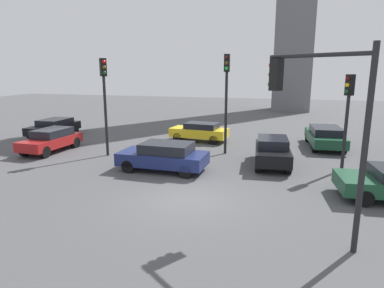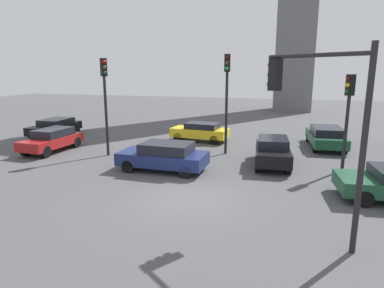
% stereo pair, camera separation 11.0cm
% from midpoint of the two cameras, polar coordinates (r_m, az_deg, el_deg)
% --- Properties ---
extents(ground_plane, '(100.43, 100.43, 0.00)m').
position_cam_midpoint_polar(ground_plane, '(13.32, -0.77, -9.27)').
color(ground_plane, '#4C4C4F').
extents(traffic_light_0, '(0.47, 0.47, 4.74)m').
position_cam_midpoint_polar(traffic_light_0, '(17.91, 25.16, 6.12)').
color(traffic_light_0, black).
rests_on(traffic_light_0, ground_plane).
extents(traffic_light_1, '(0.34, 0.47, 5.84)m').
position_cam_midpoint_polar(traffic_light_1, '(19.83, 6.10, 9.74)').
color(traffic_light_1, black).
rests_on(traffic_light_1, ground_plane).
extents(traffic_light_2, '(0.47, 0.46, 5.59)m').
position_cam_midpoint_polar(traffic_light_2, '(19.97, -14.43, 9.00)').
color(traffic_light_2, black).
rests_on(traffic_light_2, ground_plane).
extents(traffic_light_3, '(2.72, 2.13, 5.61)m').
position_cam_midpoint_polar(traffic_light_3, '(10.28, 20.69, 6.32)').
color(traffic_light_3, black).
rests_on(traffic_light_3, ground_plane).
extents(car_0, '(1.85, 4.16, 1.40)m').
position_cam_midpoint_polar(car_0, '(22.48, -22.55, 0.73)').
color(car_0, maroon).
rests_on(car_0, ground_plane).
extents(car_1, '(2.30, 4.85, 1.38)m').
position_cam_midpoint_polar(car_1, '(23.44, 21.92, 1.20)').
color(car_1, '#19472D').
rests_on(car_1, ground_plane).
extents(car_2, '(4.41, 2.09, 1.43)m').
position_cam_midpoint_polar(car_2, '(16.78, -4.61, -2.02)').
color(car_2, navy).
rests_on(car_2, ground_plane).
extents(car_3, '(4.13, 2.08, 1.32)m').
position_cam_midpoint_polar(car_3, '(23.76, 1.56, 2.17)').
color(car_3, yellow).
rests_on(car_3, ground_plane).
extents(car_4, '(2.05, 4.10, 1.46)m').
position_cam_midpoint_polar(car_4, '(18.15, 13.69, -1.16)').
color(car_4, black).
rests_on(car_4, ground_plane).
extents(car_8, '(2.03, 4.34, 1.32)m').
position_cam_midpoint_polar(car_8, '(27.61, -22.11, 2.72)').
color(car_8, black).
rests_on(car_8, ground_plane).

